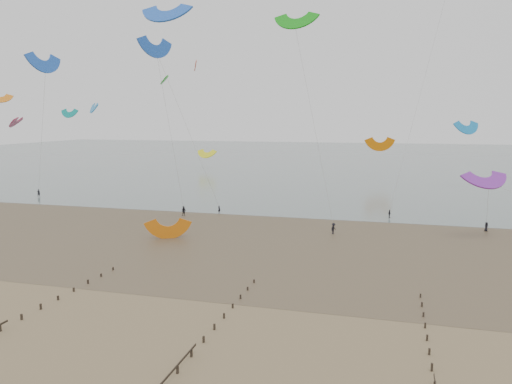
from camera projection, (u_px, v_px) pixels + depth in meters
ground at (178, 320)px, 46.17m from camera, size 500.00×500.00×0.00m
sea_and_shore at (243, 235)px, 80.07m from camera, size 500.00×665.00×0.03m
kitesurfer_lead at (219, 209)px, 98.17m from camera, size 0.64×0.53×1.52m
kitesurfers at (377, 219)px, 88.27m from camera, size 134.51×23.73×1.89m
grounded_kite at (168, 238)px, 77.53m from camera, size 7.46×6.83×3.31m
kites_airborne at (319, 107)px, 126.38m from camera, size 243.19×110.65×42.47m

